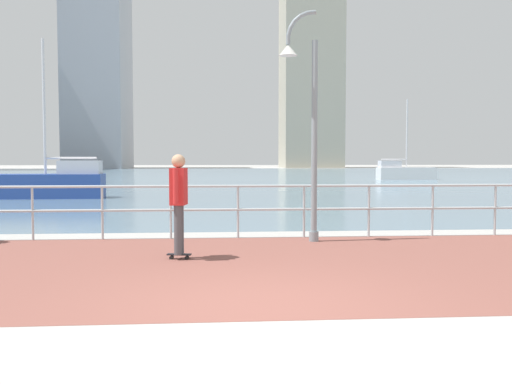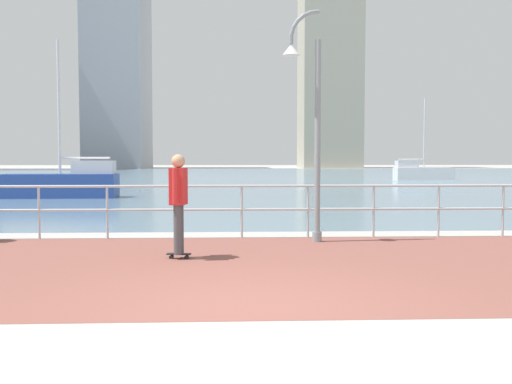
% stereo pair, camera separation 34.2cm
% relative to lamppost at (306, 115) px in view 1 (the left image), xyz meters
% --- Properties ---
extents(ground, '(220.00, 220.00, 0.00)m').
position_rel_lamppost_xyz_m(ground, '(-1.32, 35.04, -2.54)').
color(ground, '#ADAAA5').
extents(brick_paving, '(28.00, 6.14, 0.01)m').
position_rel_lamppost_xyz_m(brick_paving, '(-1.32, -2.45, -2.54)').
color(brick_paving, brown).
rests_on(brick_paving, ground).
extents(harbor_water, '(180.00, 88.00, 0.00)m').
position_rel_lamppost_xyz_m(harbor_water, '(-1.32, 45.62, -2.54)').
color(harbor_water, slate).
rests_on(harbor_water, ground).
extents(waterfront_railing, '(25.25, 0.06, 1.12)m').
position_rel_lamppost_xyz_m(waterfront_railing, '(-1.32, 0.62, -1.77)').
color(waterfront_railing, '#B2BCC1').
rests_on(waterfront_railing, ground).
extents(lamppost, '(0.82, 0.36, 4.60)m').
position_rel_lamppost_xyz_m(lamppost, '(0.00, 0.00, 0.00)').
color(lamppost, gray).
rests_on(lamppost, ground).
extents(skateboarder, '(0.41, 0.56, 1.74)m').
position_rel_lamppost_xyz_m(skateboarder, '(-2.41, -1.82, -1.49)').
color(skateboarder, black).
rests_on(skateboarder, ground).
extents(sailboat_gray, '(4.60, 1.46, 6.44)m').
position_rel_lamppost_xyz_m(sailboat_gray, '(13.50, 33.09, -1.93)').
color(sailboat_gray, white).
rests_on(sailboat_gray, ground).
extents(sailboat_yellow, '(4.82, 1.61, 6.72)m').
position_rel_lamppost_xyz_m(sailboat_yellow, '(-8.74, 13.41, -1.90)').
color(sailboat_yellow, '#284799').
rests_on(sailboat_yellow, ground).
extents(tower_steel, '(10.23, 15.57, 43.95)m').
position_rel_lamppost_xyz_m(tower_steel, '(-22.46, 94.62, 18.60)').
color(tower_steel, '#A3A8B2').
rests_on(tower_steel, ground).
extents(tower_glass, '(11.02, 11.39, 49.84)m').
position_rel_lamppost_xyz_m(tower_glass, '(17.03, 97.02, 21.54)').
color(tower_glass, '#B2AD99').
rests_on(tower_glass, ground).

